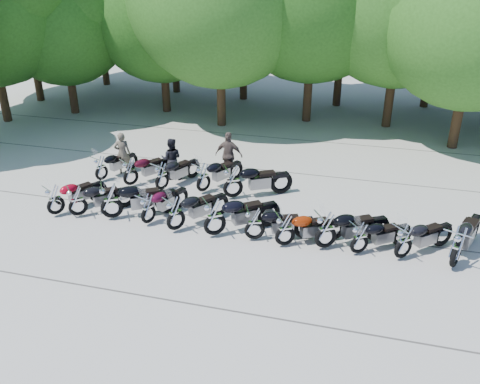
% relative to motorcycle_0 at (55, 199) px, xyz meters
% --- Properties ---
extents(ground, '(90.00, 90.00, 0.00)m').
position_rel_motorcycle_0_xyz_m(ground, '(6.11, -0.34, -0.62)').
color(ground, gray).
rests_on(ground, ground).
extents(tree_0, '(7.50, 7.50, 9.21)m').
position_rel_motorcycle_0_xyz_m(tree_0, '(-9.31, 12.64, 4.83)').
color(tree_0, '#3A2614').
rests_on(tree_0, ground).
extents(tree_1, '(6.97, 6.97, 8.55)m').
position_rel_motorcycle_0_xyz_m(tree_1, '(-5.93, 10.90, 4.44)').
color(tree_1, '#3A2614').
rests_on(tree_1, ground).
extents(tree_2, '(7.31, 7.31, 8.97)m').
position_rel_motorcycle_0_xyz_m(tree_2, '(-1.14, 12.50, 4.69)').
color(tree_2, '#3A2614').
rests_on(tree_2, ground).
extents(tree_6, '(8.00, 8.00, 9.82)m').
position_rel_motorcycle_0_xyz_m(tree_6, '(13.66, 10.48, 5.19)').
color(tree_6, '#3A2614').
rests_on(tree_6, ground).
extents(tree_11, '(7.56, 7.56, 9.28)m').
position_rel_motorcycle_0_xyz_m(tree_11, '(2.35, 16.09, 4.87)').
color(tree_11, '#3A2614').
rests_on(tree_11, ground).
extents(tree_12, '(7.88, 7.88, 9.67)m').
position_rel_motorcycle_0_xyz_m(tree_12, '(7.91, 16.13, 5.10)').
color(tree_12, '#3A2614').
rests_on(tree_12, ground).
extents(motorcycle_0, '(1.70, 2.24, 1.25)m').
position_rel_motorcycle_0_xyz_m(motorcycle_0, '(0.00, 0.00, 0.00)').
color(motorcycle_0, maroon).
rests_on(motorcycle_0, ground).
extents(motorcycle_1, '(2.09, 2.01, 1.26)m').
position_rel_motorcycle_0_xyz_m(motorcycle_1, '(0.77, 0.11, 0.01)').
color(motorcycle_1, black).
rests_on(motorcycle_1, ground).
extents(motorcycle_2, '(2.61, 1.98, 1.45)m').
position_rel_motorcycle_0_xyz_m(motorcycle_2, '(1.97, 0.23, 0.10)').
color(motorcycle_2, black).
rests_on(motorcycle_2, ground).
extents(motorcycle_3, '(1.39, 2.22, 1.20)m').
position_rel_motorcycle_0_xyz_m(motorcycle_3, '(3.26, 0.24, -0.02)').
color(motorcycle_3, '#3F081F').
rests_on(motorcycle_3, ground).
extents(motorcycle_4, '(1.97, 2.32, 1.33)m').
position_rel_motorcycle_0_xyz_m(motorcycle_4, '(4.30, 0.04, 0.04)').
color(motorcycle_4, black).
rests_on(motorcycle_4, ground).
extents(motorcycle_5, '(2.50, 2.16, 1.44)m').
position_rel_motorcycle_0_xyz_m(motorcycle_5, '(5.60, 0.03, 0.10)').
color(motorcycle_5, black).
rests_on(motorcycle_5, ground).
extents(motorcycle_6, '(2.31, 1.40, 1.25)m').
position_rel_motorcycle_0_xyz_m(motorcycle_6, '(6.85, 0.12, 0.00)').
color(motorcycle_6, black).
rests_on(motorcycle_6, ground).
extents(motorcycle_7, '(2.24, 1.66, 1.24)m').
position_rel_motorcycle_0_xyz_m(motorcycle_7, '(7.82, 0.01, -0.00)').
color(motorcycle_7, maroon).
rests_on(motorcycle_7, ground).
extents(motorcycle_8, '(2.47, 1.93, 1.38)m').
position_rel_motorcycle_0_xyz_m(motorcycle_8, '(9.02, 0.17, 0.07)').
color(motorcycle_8, black).
rests_on(motorcycle_8, ground).
extents(motorcycle_9, '(2.06, 1.74, 1.18)m').
position_rel_motorcycle_0_xyz_m(motorcycle_9, '(10.01, 0.13, -0.03)').
color(motorcycle_9, black).
rests_on(motorcycle_9, ground).
extents(motorcycle_10, '(2.09, 2.02, 1.26)m').
position_rel_motorcycle_0_xyz_m(motorcycle_10, '(11.24, 0.20, 0.01)').
color(motorcycle_10, black).
rests_on(motorcycle_10, ground).
extents(motorcycle_11, '(1.69, 2.68, 1.45)m').
position_rel_motorcycle_0_xyz_m(motorcycle_11, '(12.65, 0.11, 0.10)').
color(motorcycle_11, black).
rests_on(motorcycle_11, ground).
extents(motorcycle_12, '(1.38, 2.13, 1.16)m').
position_rel_motorcycle_0_xyz_m(motorcycle_12, '(0.07, 2.97, -0.04)').
color(motorcycle_12, black).
rests_on(motorcycle_12, ground).
extents(motorcycle_13, '(1.82, 2.19, 1.25)m').
position_rel_motorcycle_0_xyz_m(motorcycle_13, '(1.39, 2.81, 0.00)').
color(motorcycle_13, '#370713').
rests_on(motorcycle_13, ground).
extents(motorcycle_14, '(1.56, 2.31, 1.26)m').
position_rel_motorcycle_0_xyz_m(motorcycle_14, '(2.69, 2.74, 0.01)').
color(motorcycle_14, black).
rests_on(motorcycle_14, ground).
extents(motorcycle_15, '(1.74, 2.33, 1.29)m').
position_rel_motorcycle_0_xyz_m(motorcycle_15, '(4.23, 2.99, 0.02)').
color(motorcycle_15, black).
rests_on(motorcycle_15, ground).
extents(motorcycle_16, '(2.59, 1.94, 1.44)m').
position_rel_motorcycle_0_xyz_m(motorcycle_16, '(5.43, 2.76, 0.10)').
color(motorcycle_16, black).
rests_on(motorcycle_16, ground).
extents(rider_0, '(0.73, 0.62, 1.71)m').
position_rel_motorcycle_0_xyz_m(rider_0, '(0.54, 3.91, 0.23)').
color(rider_0, '#4F4738').
rests_on(rider_0, ground).
extents(rider_1, '(0.91, 0.78, 1.66)m').
position_rel_motorcycle_0_xyz_m(rider_1, '(2.62, 3.92, 0.20)').
color(rider_1, black).
rests_on(rider_1, ground).
extents(rider_2, '(1.09, 0.46, 1.86)m').
position_rel_motorcycle_0_xyz_m(rider_2, '(4.74, 4.61, 0.31)').
color(rider_2, brown).
rests_on(rider_2, ground).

